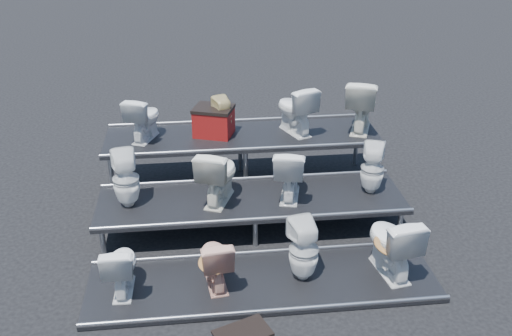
{
  "coord_description": "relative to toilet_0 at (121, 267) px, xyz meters",
  "views": [
    {
      "loc": [
        -0.71,
        -6.8,
        4.36
      ],
      "look_at": [
        0.07,
        0.1,
        0.87
      ],
      "focal_mm": 40.0,
      "sensor_mm": 36.0,
      "label": 1
    }
  ],
  "objects": [
    {
      "name": "tier_mid",
      "position": [
        1.65,
        1.3,
        -0.16
      ],
      "size": [
        4.2,
        1.2,
        0.46
      ],
      "primitive_type": "cube",
      "color": "black",
      "rests_on": "ground"
    },
    {
      "name": "toilet_2",
      "position": [
        2.14,
        0.0,
        0.06
      ],
      "size": [
        0.42,
        0.43,
        0.79
      ],
      "primitive_type": "imported",
      "rotation": [
        0.0,
        0.0,
        3.35
      ],
      "color": "white",
      "rests_on": "tier_front"
    },
    {
      "name": "toilet_0",
      "position": [
        0.0,
        0.0,
        0.0
      ],
      "size": [
        0.39,
        0.66,
        0.67
      ],
      "primitive_type": "imported",
      "rotation": [
        0.0,
        0.0,
        3.12
      ],
      "color": "white",
      "rests_on": "tier_front"
    },
    {
      "name": "toilet_1",
      "position": [
        1.08,
        0.0,
        0.0
      ],
      "size": [
        0.45,
        0.7,
        0.67
      ],
      "primitive_type": "imported",
      "rotation": [
        0.0,
        0.0,
        3.26
      ],
      "color": "tan",
      "rests_on": "tier_front"
    },
    {
      "name": "ground",
      "position": [
        1.65,
        1.3,
        -0.39
      ],
      "size": [
        80.0,
        80.0,
        0.0
      ],
      "primitive_type": "plane",
      "color": "black",
      "rests_on": "ground"
    },
    {
      "name": "tier_front",
      "position": [
        1.65,
        0.0,
        -0.36
      ],
      "size": [
        4.2,
        1.2,
        0.06
      ],
      "primitive_type": "cube",
      "color": "black",
      "rests_on": "ground"
    },
    {
      "name": "toilet_3",
      "position": [
        3.21,
        0.0,
        0.08
      ],
      "size": [
        0.59,
        0.88,
        0.83
      ],
      "primitive_type": "imported",
      "rotation": [
        0.0,
        0.0,
        3.3
      ],
      "color": "white",
      "rests_on": "tier_front"
    },
    {
      "name": "red_crate",
      "position": [
        1.22,
        2.64,
        0.67
      ],
      "size": [
        0.67,
        0.6,
        0.4
      ],
      "primitive_type": "cube",
      "rotation": [
        0.0,
        0.0,
        -0.34
      ],
      "color": "maroon",
      "rests_on": "tier_back"
    },
    {
      "name": "toilet_8",
      "position": [
        0.17,
        2.6,
        0.81
      ],
      "size": [
        0.61,
        0.76,
        0.68
      ],
      "primitive_type": "imported",
      "rotation": [
        0.0,
        0.0,
        2.74
      ],
      "color": "white",
      "rests_on": "tier_back"
    },
    {
      "name": "toilet_9",
      "position": [
        1.35,
        2.6,
        0.78
      ],
      "size": [
        0.36,
        0.36,
        0.62
      ],
      "primitive_type": "imported",
      "rotation": [
        0.0,
        0.0,
        3.5
      ],
      "color": "#D6C280",
      "rests_on": "tier_back"
    },
    {
      "name": "toilet_10",
      "position": [
        2.47,
        2.6,
        0.85
      ],
      "size": [
        0.68,
        0.86,
        0.77
      ],
      "primitive_type": "imported",
      "rotation": [
        0.0,
        0.0,
        3.53
      ],
      "color": "white",
      "rests_on": "tier_back"
    },
    {
      "name": "toilet_6",
      "position": [
        2.18,
        1.3,
        0.44
      ],
      "size": [
        0.58,
        0.81,
        0.75
      ],
      "primitive_type": "imported",
      "rotation": [
        0.0,
        0.0,
        2.9
      ],
      "color": "white",
      "rests_on": "tier_mid"
    },
    {
      "name": "toilet_5",
      "position": [
        1.21,
        1.3,
        0.46
      ],
      "size": [
        0.69,
        0.88,
        0.79
      ],
      "primitive_type": "imported",
      "rotation": [
        0.0,
        0.0,
        2.77
      ],
      "color": "silver",
      "rests_on": "tier_mid"
    },
    {
      "name": "toilet_4",
      "position": [
        -0.01,
        1.3,
        0.46
      ],
      "size": [
        0.41,
        0.42,
        0.79
      ],
      "primitive_type": "imported",
      "rotation": [
        0.0,
        0.0,
        3.33
      ],
      "color": "white",
      "rests_on": "tier_mid"
    },
    {
      "name": "toilet_11",
      "position": [
        3.52,
        2.6,
        0.89
      ],
      "size": [
        0.73,
        0.93,
        0.84
      ],
      "primitive_type": "imported",
      "rotation": [
        0.0,
        0.0,
        2.77
      ],
      "color": "silver",
      "rests_on": "tier_back"
    },
    {
      "name": "tier_back",
      "position": [
        1.65,
        2.6,
        0.04
      ],
      "size": [
        4.2,
        1.2,
        0.86
      ],
      "primitive_type": "cube",
      "color": "black",
      "rests_on": "ground"
    },
    {
      "name": "toilet_7",
      "position": [
        3.34,
        1.3,
        0.43
      ],
      "size": [
        0.41,
        0.42,
        0.72
      ],
      "primitive_type": "imported",
      "rotation": [
        0.0,
        0.0,
        2.81
      ],
      "color": "white",
      "rests_on": "tier_mid"
    }
  ]
}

